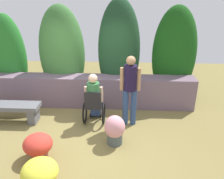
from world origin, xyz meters
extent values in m
plane|color=olive|center=(0.00, 0.00, 0.00)|extent=(11.33, 11.33, 0.00)
cube|color=slate|center=(0.00, 1.41, 0.45)|extent=(5.77, 0.51, 0.90)
ellipsoid|color=#277729|center=(-2.53, 1.92, 1.27)|extent=(1.04, 0.73, 2.54)
ellipsoid|color=#3E7737|center=(-0.93, 1.97, 1.39)|extent=(1.34, 0.94, 2.79)
ellipsoid|color=#1E4325|center=(0.74, 1.94, 1.48)|extent=(1.21, 0.85, 2.96)
ellipsoid|color=#185015|center=(2.35, 2.06, 1.39)|extent=(1.28, 0.89, 2.77)
cube|color=slate|center=(-1.40, 0.40, 0.19)|extent=(0.20, 0.37, 0.38)
cube|color=slate|center=(-2.07, 0.40, 0.44)|extent=(1.69, 0.44, 0.11)
cube|color=black|center=(0.16, 0.44, 0.50)|extent=(0.40, 0.40, 0.06)
cube|color=black|center=(0.16, 0.26, 0.73)|extent=(0.40, 0.04, 0.40)
cube|color=black|center=(0.16, 0.76, 0.10)|extent=(0.28, 0.12, 0.03)
torus|color=black|center=(-0.08, 0.44, 0.28)|extent=(0.05, 0.56, 0.56)
torus|color=black|center=(0.40, 0.44, 0.28)|extent=(0.05, 0.56, 0.56)
cylinder|color=black|center=(0.02, 0.69, 0.05)|extent=(0.03, 0.10, 0.10)
cylinder|color=black|center=(0.30, 0.69, 0.05)|extent=(0.03, 0.10, 0.10)
cube|color=navy|center=(0.16, 0.54, 0.61)|extent=(0.30, 0.40, 0.16)
cube|color=navy|center=(0.16, 0.74, 0.27)|extent=(0.26, 0.14, 0.43)
cylinder|color=#357540|center=(0.16, 0.42, 0.86)|extent=(0.30, 0.30, 0.50)
cylinder|color=beige|center=(-0.03, 0.48, 0.78)|extent=(0.08, 0.08, 0.40)
cylinder|color=beige|center=(0.35, 0.48, 0.78)|extent=(0.08, 0.08, 0.40)
sphere|color=beige|center=(0.16, 0.42, 1.22)|extent=(0.22, 0.22, 0.22)
cylinder|color=navy|center=(0.95, 0.43, 0.47)|extent=(0.14, 0.14, 0.94)
cylinder|color=navy|center=(1.15, 0.43, 0.47)|extent=(0.14, 0.14, 0.94)
cylinder|color=#1D1431|center=(1.05, 0.43, 1.25)|extent=(0.30, 0.30, 0.62)
cylinder|color=tan|center=(0.85, 0.43, 1.22)|extent=(0.09, 0.09, 0.55)
cylinder|color=tan|center=(1.25, 0.43, 1.22)|extent=(0.09, 0.09, 0.55)
sphere|color=tan|center=(1.05, 0.43, 1.67)|extent=(0.22, 0.22, 0.22)
ellipsoid|color=#1B4B18|center=(-0.51, -1.73, 0.27)|extent=(0.37, 0.37, 0.15)
ellipsoid|color=yellow|center=(-0.51, -1.73, 0.33)|extent=(0.63, 0.63, 0.43)
cylinder|color=#4B5659|center=(0.72, -0.40, 0.14)|extent=(0.34, 0.34, 0.28)
ellipsoid|color=#1E5118|center=(0.72, -0.40, 0.35)|extent=(0.38, 0.38, 0.18)
ellipsoid|color=pink|center=(0.72, -0.40, 0.42)|extent=(0.45, 0.45, 0.51)
cylinder|color=brown|center=(-0.79, -0.98, 0.12)|extent=(0.34, 0.34, 0.23)
ellipsoid|color=#2C7722|center=(-0.79, -0.98, 0.28)|extent=(0.37, 0.37, 0.14)
ellipsoid|color=red|center=(-0.79, -0.98, 0.34)|extent=(0.59, 0.59, 0.40)
camera|label=1|loc=(0.88, -4.80, 3.26)|focal=38.23mm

